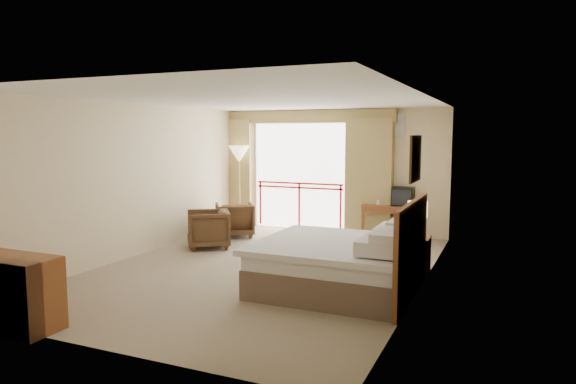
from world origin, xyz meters
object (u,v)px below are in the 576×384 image
at_px(bed, 341,263).
at_px(side_table, 213,223).
at_px(wastebasket, 359,237).
at_px(floor_lamp, 239,157).
at_px(armchair_far, 235,236).
at_px(table_lamp, 418,210).
at_px(dresser, 7,292).
at_px(desk, 389,212).
at_px(tv, 403,197).
at_px(armchair_near, 209,247).
at_px(nightstand, 416,256).

bearing_deg(bed, side_table, 149.09).
distance_m(wastebasket, floor_lamp, 3.44).
distance_m(armchair_far, floor_lamp, 1.94).
xyz_separation_m(table_lamp, dresser, (-3.81, -4.12, -0.59)).
relative_size(desk, dresser, 0.86).
bearing_deg(floor_lamp, desk, 3.99).
height_order(desk, tv, tv).
relative_size(side_table, floor_lamp, 0.30).
distance_m(table_lamp, dresser, 5.64).
xyz_separation_m(table_lamp, armchair_near, (-3.97, 0.28, -1.00)).
distance_m(armchair_far, dresser, 5.58).
distance_m(armchair_near, side_table, 0.61).
distance_m(nightstand, table_lamp, 0.71).
bearing_deg(armchair_far, wastebasket, 153.08).
bearing_deg(dresser, desk, 64.16).
bearing_deg(desk, armchair_near, -143.46).
distance_m(nightstand, desk, 2.90).
xyz_separation_m(nightstand, armchair_near, (-3.97, 0.33, -0.29)).
bearing_deg(bed, tv, 88.55).
distance_m(armchair_near, dresser, 4.42).
xyz_separation_m(armchair_far, side_table, (-0.08, -0.73, 0.39)).
bearing_deg(tv, dresser, -101.18).
xyz_separation_m(wastebasket, floor_lamp, (-3.03, 0.61, 1.50)).
xyz_separation_m(desk, tv, (0.30, -0.05, 0.35)).
xyz_separation_m(bed, side_table, (-3.31, 1.98, 0.01)).
bearing_deg(bed, nightstand, 56.06).
height_order(wastebasket, floor_lamp, floor_lamp).
height_order(table_lamp, floor_lamp, floor_lamp).
xyz_separation_m(armchair_near, side_table, (-0.16, 0.44, 0.39)).
distance_m(nightstand, dresser, 5.57).
bearing_deg(bed, desk, 92.95).
height_order(bed, armchair_near, bed).
distance_m(nightstand, floor_lamp, 5.27).
distance_m(nightstand, wastebasket, 2.34).
distance_m(tv, wastebasket, 1.30).
bearing_deg(nightstand, floor_lamp, 148.54).
distance_m(bed, armchair_far, 4.23).
bearing_deg(desk, dresser, -114.71).
relative_size(desk, tv, 2.44).
relative_size(desk, floor_lamp, 0.56).
distance_m(table_lamp, floor_lamp, 5.11).
distance_m(bed, desk, 3.93).
height_order(bed, desk, bed).
bearing_deg(tv, floor_lamp, -163.64).
xyz_separation_m(tv, wastebasket, (-0.70, -0.80, -0.75)).
xyz_separation_m(armchair_far, dresser, (0.24, -5.56, 0.41)).
xyz_separation_m(nightstand, tv, (-0.72, 2.65, 0.59)).
bearing_deg(bed, armchair_near, 153.84).
relative_size(table_lamp, armchair_far, 0.67).
relative_size(table_lamp, armchair_near, 0.67).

